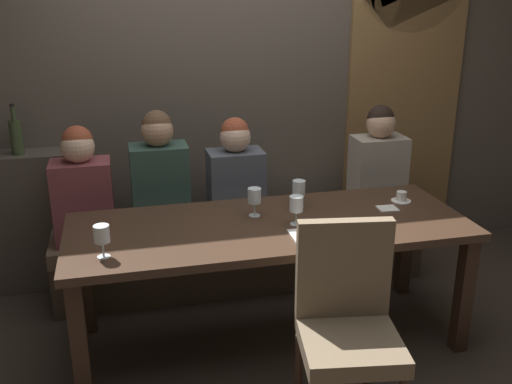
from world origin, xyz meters
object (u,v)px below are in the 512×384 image
diner_bearded (160,177)px  wine_glass_far_right (296,205)px  diner_redhead (82,188)px  diner_near_end (378,163)px  dining_table (269,238)px  espresso_cup (401,198)px  wine_glass_near_left (299,189)px  wine_bottle_pale_label (16,136)px  wine_glass_end_left (254,197)px  dessert_plate (310,234)px  diner_far_end (236,176)px  wine_glass_center_front (102,236)px  banquette_bench (243,254)px  chair_near_side (347,315)px

diner_bearded → wine_glass_far_right: size_ratio=4.91×
diner_redhead → diner_near_end: diner_near_end is taller
diner_bearded → dining_table: bearing=-52.2°
espresso_cup → wine_glass_far_right: bearing=-164.9°
wine_glass_far_right → wine_glass_near_left: (0.09, 0.25, -0.00)m
diner_bearded → wine_bottle_pale_label: 0.96m
wine_glass_end_left → espresso_cup: 0.92m
wine_bottle_pale_label → dessert_plate: size_ratio=1.72×
diner_bearded → dessert_plate: 1.15m
diner_bearded → diner_far_end: diner_bearded is taller
wine_glass_center_front → dining_table: bearing=14.5°
dessert_plate → diner_redhead: bearing=142.4°
diner_near_end → wine_glass_end_left: 1.18m
diner_bearded → wine_glass_center_front: (-0.35, -0.92, 0.02)m
espresso_cup → wine_bottle_pale_label: bearing=158.9°
banquette_bench → diner_far_end: (-0.04, 0.01, 0.57)m
diner_far_end → wine_bottle_pale_label: 1.42m
diner_redhead → dessert_plate: 1.48m
diner_redhead → diner_bearded: bearing=2.0°
dining_table → diner_bearded: 0.89m
diner_far_end → wine_glass_near_left: 0.58m
wine_glass_end_left → diner_redhead: bearing=150.1°
diner_redhead → espresso_cup: size_ratio=6.16×
chair_near_side → espresso_cup: bearing=51.5°
diner_far_end → chair_near_side: bearing=-81.4°
diner_far_end → wine_glass_center_front: (-0.84, -0.94, 0.06)m
wine_glass_far_right → espresso_cup: size_ratio=1.37×
diner_redhead → diner_bearded: (0.48, 0.02, 0.03)m
wine_bottle_pale_label → wine_glass_end_left: bearing=-33.4°
diner_bearded → diner_near_end: bearing=0.8°
espresso_cup → wine_glass_near_left: bearing=174.9°
banquette_bench → diner_near_end: (0.97, 0.01, 0.58)m
dining_table → diner_far_end: 0.73m
diner_redhead → dessert_plate: diner_redhead is taller
wine_glass_center_front → diner_far_end: bearing=48.1°
diner_near_end → banquette_bench: bearing=-179.3°
diner_far_end → wine_glass_far_right: (0.18, -0.77, 0.06)m
wine_bottle_pale_label → espresso_cup: (2.27, -0.87, -0.30)m
dining_table → wine_glass_center_front: 0.94m
wine_bottle_pale_label → diner_redhead: bearing=-41.0°
wine_glass_near_left → espresso_cup: 0.64m
dessert_plate → wine_glass_far_right: bearing=97.7°
diner_bearded → wine_bottle_pale_label: (-0.87, 0.32, 0.24)m
diner_far_end → banquette_bench: bearing=-13.6°
espresso_cup → dining_table: bearing=-170.7°
wine_glass_near_left → espresso_cup: bearing=-5.1°
espresso_cup → diner_redhead: bearing=164.1°
dining_table → diner_redhead: bearing=146.4°
wine_glass_center_front → dessert_plate: wine_glass_center_front is taller
diner_near_end → wine_bottle_pale_label: size_ratio=2.35×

